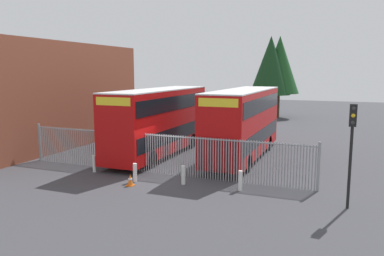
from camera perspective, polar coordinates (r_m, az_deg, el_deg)
name	(u,v)px	position (r m, az deg, el deg)	size (l,w,h in m)	color
ground_plane	(212,147)	(28.13, 3.03, -2.91)	(100.00, 100.00, 0.00)	#3D3D42
depot_building_brick	(32,95)	(30.84, -22.98, 4.61)	(7.17, 17.85, 7.65)	brown
palisade_fence	(158,153)	(20.80, -5.07, -3.70)	(16.80, 0.14, 2.35)	gray
double_decker_bus_near_gate	(159,119)	(25.23, -4.94, 1.33)	(2.54, 10.81, 4.42)	#B70C0C
double_decker_bus_behind_fence_left	(244,121)	(24.60, 7.76, 1.10)	(2.54, 10.81, 4.42)	#B70C0C
bollard_near_left	(94,164)	(21.89, -14.51, -5.21)	(0.20, 0.20, 0.95)	silver
bollard_center_front	(135,173)	(19.60, -8.58, -6.65)	(0.20, 0.20, 0.95)	silver
bollard_near_right	(183,175)	(18.94, -1.32, -7.09)	(0.20, 0.20, 0.95)	silver
bollard_far_right	(240,181)	(18.15, 7.28, -7.86)	(0.20, 0.20, 0.95)	silver
traffic_cone_by_gate	(130,180)	(18.99, -9.28, -7.74)	(0.34, 0.34, 0.59)	orange
traffic_light_kerbside	(352,137)	(16.40, 22.92, -1.23)	(0.28, 0.33, 4.30)	black
tree_tall_back	(271,66)	(46.39, 11.75, 9.19)	(4.82, 4.82, 9.70)	#4C3823
tree_short_side	(279,65)	(47.32, 13.02, 9.24)	(4.79, 4.79, 9.76)	#4C3823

